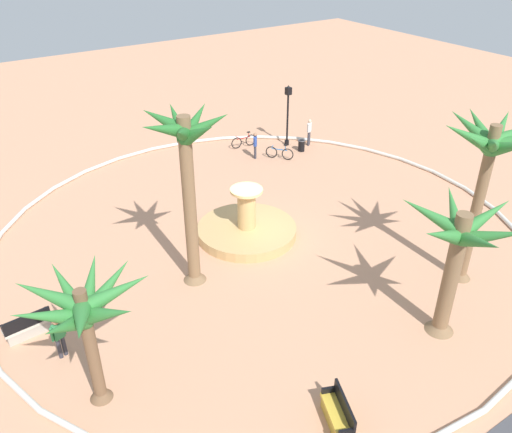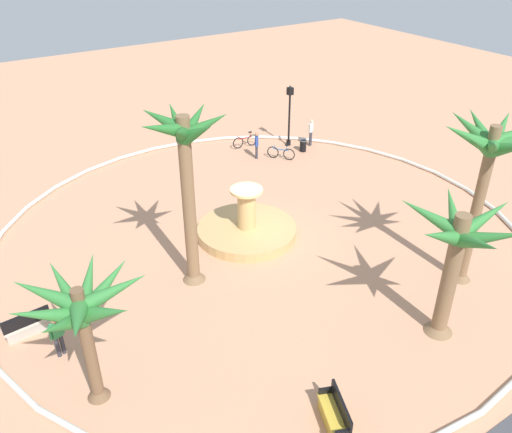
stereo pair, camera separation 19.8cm
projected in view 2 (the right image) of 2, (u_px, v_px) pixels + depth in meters
ground_plane at (260, 235)px, 24.20m from camera, size 80.00×80.00×0.00m
plaza_curb at (260, 234)px, 24.15m from camera, size 23.90×23.90×0.20m
fountain at (247, 229)px, 24.08m from camera, size 4.53×4.53×2.37m
palm_tree_near_fountain at (186, 161)px, 18.72m from camera, size 3.32×3.26×7.16m
palm_tree_by_curb at (457, 249)px, 16.94m from camera, size 4.12×3.94×5.02m
palm_tree_mid_plaza at (489, 156)px, 18.66m from camera, size 3.79×3.82×6.79m
palm_tree_far_side at (81, 310)px, 14.51m from camera, size 3.87×3.86×4.39m
bench_east at (27, 326)px, 18.45m from camera, size 1.64×0.63×1.00m
bench_west at (334, 417)px, 15.15m from camera, size 1.06×1.67×1.00m
lamppost at (289, 111)px, 32.34m from camera, size 0.32×0.32×3.84m
trash_bin at (303, 145)px, 32.42m from camera, size 0.46×0.46×0.73m
bicycle_red_frame at (281, 153)px, 31.42m from camera, size 1.10×1.40×0.94m
bicycle_by_lamppost at (245, 141)px, 33.01m from camera, size 1.72×0.44×0.94m
person_cyclist_helmet at (257, 144)px, 31.27m from camera, size 0.36×0.44×1.60m
person_cyclist_photo at (311, 131)px, 32.95m from camera, size 0.44×0.36×1.70m
person_pedestrian_stroll at (57, 334)px, 17.30m from camera, size 0.51×0.29×1.60m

